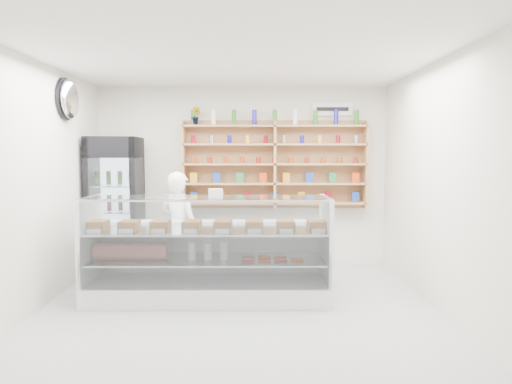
{
  "coord_description": "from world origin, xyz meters",
  "views": [
    {
      "loc": [
        0.19,
        -4.69,
        1.74
      ],
      "look_at": [
        0.21,
        0.9,
        1.29
      ],
      "focal_mm": 32.0,
      "sensor_mm": 36.0,
      "label": 1
    }
  ],
  "objects": [
    {
      "name": "room",
      "position": [
        0.0,
        0.0,
        1.4
      ],
      "size": [
        5.0,
        5.0,
        5.0
      ],
      "color": "#A9A8AD",
      "rests_on": "ground"
    },
    {
      "name": "display_counter",
      "position": [
        -0.36,
        0.7,
        0.35
      ],
      "size": [
        2.87,
        0.86,
        1.25
      ],
      "color": "white",
      "rests_on": "floor"
    },
    {
      "name": "shop_worker",
      "position": [
        -0.85,
        1.48,
        0.76
      ],
      "size": [
        0.65,
        0.56,
        1.52
      ],
      "primitive_type": "imported",
      "rotation": [
        0.0,
        0.0,
        2.72
      ],
      "color": "white",
      "rests_on": "floor"
    },
    {
      "name": "drinks_cooler",
      "position": [
        -1.85,
        1.97,
        1.0
      ],
      "size": [
        0.75,
        0.73,
        2.0
      ],
      "rotation": [
        0.0,
        0.0,
        0.05
      ],
      "color": "black",
      "rests_on": "floor"
    },
    {
      "name": "wall_shelving",
      "position": [
        0.5,
        2.34,
        1.59
      ],
      "size": [
        2.84,
        0.28,
        1.33
      ],
      "color": "#A3774D",
      "rests_on": "back_wall"
    },
    {
      "name": "potted_plant",
      "position": [
        -0.71,
        2.34,
        2.33
      ],
      "size": [
        0.18,
        0.16,
        0.28
      ],
      "primitive_type": "imported",
      "rotation": [
        0.0,
        0.0,
        -0.29
      ],
      "color": "#1E6626",
      "rests_on": "wall_shelving"
    },
    {
      "name": "security_mirror",
      "position": [
        -2.17,
        1.2,
        2.45
      ],
      "size": [
        0.15,
        0.5,
        0.5
      ],
      "primitive_type": "ellipsoid",
      "color": "silver",
      "rests_on": "left_wall"
    },
    {
      "name": "wall_sign",
      "position": [
        1.4,
        2.47,
        2.45
      ],
      "size": [
        0.62,
        0.03,
        0.2
      ],
      "primitive_type": "cube",
      "color": "white",
      "rests_on": "back_wall"
    }
  ]
}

